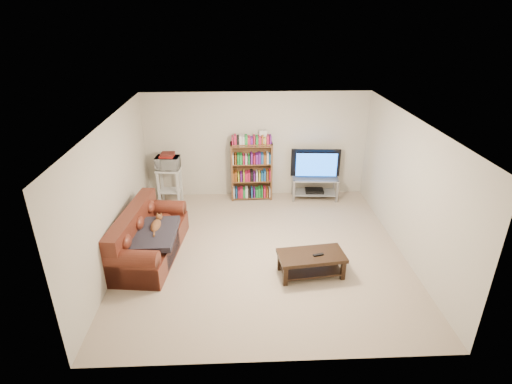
{
  "coord_description": "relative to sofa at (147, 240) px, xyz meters",
  "views": [
    {
      "loc": [
        -0.39,
        -6.12,
        4.0
      ],
      "look_at": [
        -0.1,
        0.4,
        1.0
      ],
      "focal_mm": 28.0,
      "sensor_mm": 36.0,
      "label": 1
    }
  ],
  "objects": [
    {
      "name": "coffee_table",
      "position": [
        2.8,
        -0.7,
        -0.03
      ],
      "size": [
        1.13,
        0.66,
        0.39
      ],
      "rotation": [
        0.0,
        0.0,
        0.12
      ],
      "color": "black",
      "rests_on": "floor"
    },
    {
      "name": "microwave",
      "position": [
        0.1,
        2.11,
        0.65
      ],
      "size": [
        0.53,
        0.39,
        0.28
      ],
      "primitive_type": "imported",
      "rotation": [
        0.0,
        0.0,
        -0.09
      ],
      "color": "silver",
      "rests_on": "microwave_stand"
    },
    {
      "name": "cat",
      "position": [
        0.18,
        0.03,
        0.27
      ],
      "size": [
        0.28,
        0.57,
        0.16
      ],
      "primitive_type": null,
      "rotation": [
        0.0,
        0.0,
        -0.11
      ],
      "color": "brown",
      "rests_on": "sofa"
    },
    {
      "name": "blanket",
      "position": [
        0.16,
        -0.16,
        0.21
      ],
      "size": [
        0.81,
        1.03,
        0.18
      ],
      "primitive_type": "cube",
      "rotation": [
        0.05,
        -0.04,
        -0.03
      ],
      "color": "#27242D",
      "rests_on": "sofa"
    },
    {
      "name": "game_boxes",
      "position": [
        0.1,
        2.11,
        0.82
      ],
      "size": [
        0.32,
        0.29,
        0.05
      ],
      "primitive_type": "cube",
      "rotation": [
        0.0,
        0.0,
        -0.09
      ],
      "color": "maroon",
      "rests_on": "microwave"
    },
    {
      "name": "wall_back",
      "position": [
        2.04,
        2.52,
        0.89
      ],
      "size": [
        5.0,
        0.0,
        5.0
      ],
      "primitive_type": "plane",
      "rotation": [
        1.57,
        0.0,
        0.0
      ],
      "color": "beige",
      "rests_on": "ground"
    },
    {
      "name": "microwave_stand",
      "position": [
        0.1,
        2.11,
        0.22
      ],
      "size": [
        0.54,
        0.42,
        0.82
      ],
      "rotation": [
        0.0,
        0.0,
        -0.09
      ],
      "color": "silver",
      "rests_on": "floor"
    },
    {
      "name": "shelf_clutter",
      "position": [
        2.02,
        2.28,
        1.13
      ],
      "size": [
        0.68,
        0.22,
        0.28
      ],
      "rotation": [
        0.0,
        0.0,
        0.02
      ],
      "color": "silver",
      "rests_on": "bookshelf"
    },
    {
      "name": "floor",
      "position": [
        2.04,
        0.02,
        -0.31
      ],
      "size": [
        5.0,
        5.0,
        0.0
      ],
      "primitive_type": "plane",
      "color": "#C6AF93",
      "rests_on": "ground"
    },
    {
      "name": "sofa",
      "position": [
        0.0,
        0.0,
        0.0
      ],
      "size": [
        1.08,
        2.08,
        0.86
      ],
      "rotation": [
        0.0,
        0.0,
        -0.11
      ],
      "color": "#5A2317",
      "rests_on": "floor"
    },
    {
      "name": "tv_stand",
      "position": [
        3.37,
        2.2,
        0.04
      ],
      "size": [
        1.06,
        0.53,
        0.52
      ],
      "rotation": [
        0.0,
        0.0,
        -0.07
      ],
      "color": "#999EA3",
      "rests_on": "floor"
    },
    {
      "name": "remote",
      "position": [
        2.9,
        -0.74,
        0.1
      ],
      "size": [
        0.18,
        0.09,
        0.02
      ],
      "primitive_type": "cube",
      "rotation": [
        0.0,
        0.0,
        0.27
      ],
      "color": "black",
      "rests_on": "coffee_table"
    },
    {
      "name": "wall_right",
      "position": [
        4.54,
        0.02,
        0.89
      ],
      "size": [
        0.0,
        5.0,
        5.0
      ],
      "primitive_type": "plane",
      "rotation": [
        1.57,
        0.0,
        -1.57
      ],
      "color": "beige",
      "rests_on": "ground"
    },
    {
      "name": "bookshelf",
      "position": [
        1.92,
        2.27,
        0.38
      ],
      "size": [
        0.93,
        0.3,
        1.33
      ],
      "rotation": [
        0.0,
        0.0,
        0.02
      ],
      "color": "brown",
      "rests_on": "floor"
    },
    {
      "name": "wall_front",
      "position": [
        2.04,
        -2.48,
        0.89
      ],
      "size": [
        5.0,
        0.0,
        5.0
      ],
      "primitive_type": "plane",
      "rotation": [
        -1.57,
        0.0,
        0.0
      ],
      "color": "beige",
      "rests_on": "ground"
    },
    {
      "name": "ceiling",
      "position": [
        2.04,
        0.02,
        2.09
      ],
      "size": [
        5.0,
        5.0,
        0.0
      ],
      "primitive_type": "plane",
      "rotation": [
        3.14,
        0.0,
        0.0
      ],
      "color": "white",
      "rests_on": "ground"
    },
    {
      "name": "wall_left",
      "position": [
        -0.46,
        0.02,
        0.89
      ],
      "size": [
        0.0,
        5.0,
        5.0
      ],
      "primitive_type": "plane",
      "rotation": [
        1.57,
        0.0,
        1.57
      ],
      "color": "beige",
      "rests_on": "ground"
    },
    {
      "name": "dvd_player",
      "position": [
        3.37,
        2.2,
        -0.12
      ],
      "size": [
        0.43,
        0.32,
        0.06
      ],
      "primitive_type": "cube",
      "rotation": [
        0.0,
        0.0,
        -0.07
      ],
      "color": "black",
      "rests_on": "tv_stand"
    },
    {
      "name": "television",
      "position": [
        3.37,
        2.2,
        0.53
      ],
      "size": [
        1.12,
        0.22,
        0.64
      ],
      "primitive_type": "imported",
      "rotation": [
        0.0,
        0.0,
        3.07
      ],
      "color": "black",
      "rests_on": "tv_stand"
    }
  ]
}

